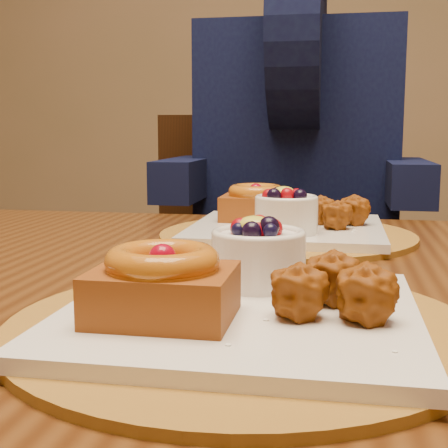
# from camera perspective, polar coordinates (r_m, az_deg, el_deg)

# --- Properties ---
(dining_table) EXTENTS (1.60, 0.90, 0.76)m
(dining_table) POSITION_cam_1_polar(r_m,az_deg,el_deg) (0.74, 4.21, -10.06)
(dining_table) COLOR #391C0A
(dining_table) RESTS_ON ground
(place_setting_near) EXTENTS (0.38, 0.38, 0.08)m
(place_setting_near) POSITION_cam_1_polar(r_m,az_deg,el_deg) (0.51, 1.36, -7.00)
(place_setting_near) COLOR brown
(place_setting_near) RESTS_ON dining_table
(place_setting_far) EXTENTS (0.38, 0.38, 0.08)m
(place_setting_far) POSITION_cam_1_polar(r_m,az_deg,el_deg) (0.93, 5.60, 0.11)
(place_setting_far) COLOR brown
(place_setting_far) RESTS_ON dining_table
(chair_far) EXTENTS (0.49, 0.49, 0.95)m
(chair_far) POSITION_cam_1_polar(r_m,az_deg,el_deg) (1.55, 1.63, -5.86)
(chair_far) COLOR black
(chair_far) RESTS_ON ground
(diner) EXTENTS (0.54, 0.52, 0.89)m
(diner) POSITION_cam_1_polar(r_m,az_deg,el_deg) (1.43, 6.81, 9.73)
(diner) COLOR black
(diner) RESTS_ON ground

